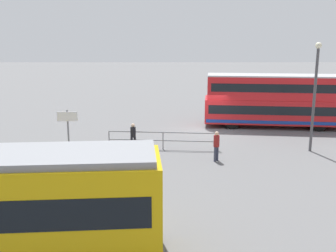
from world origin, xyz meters
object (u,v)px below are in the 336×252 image
Objects in this scene: double_decker_bus at (276,101)px; pedestrian_near_railing at (133,135)px; pedestrian_crossing at (216,144)px; street_lamp at (315,88)px; info_sign at (68,123)px.

double_decker_bus is 11.91m from pedestrian_near_railing.
double_decker_bus is at bearing -123.06° from pedestrian_crossing.
pedestrian_near_railing is 10.84m from street_lamp.
info_sign is 0.40× the size of street_lamp.
pedestrian_crossing is 6.70m from street_lamp.
pedestrian_crossing is at bearing 56.94° from double_decker_bus.
street_lamp reaches higher than pedestrian_crossing.
street_lamp is at bearing -161.77° from pedestrian_crossing.
street_lamp is (-10.47, 0.24, 2.80)m from pedestrian_near_railing.
double_decker_bus is at bearing -86.83° from street_lamp.
street_lamp is (-5.79, -1.91, 2.78)m from pedestrian_crossing.
street_lamp reaches higher than pedestrian_near_railing.
street_lamp reaches higher than double_decker_bus.
double_decker_bus is 4.23× the size of info_sign.
pedestrian_near_railing is (10.12, 6.20, -1.06)m from double_decker_bus.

